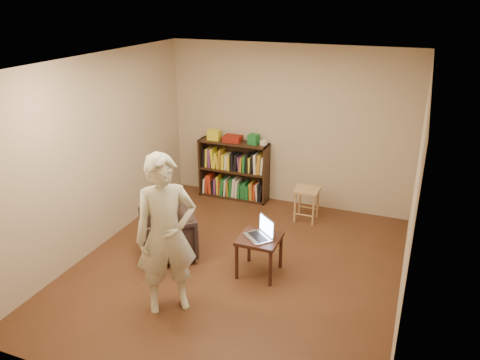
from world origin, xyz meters
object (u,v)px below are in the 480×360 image
at_px(bookshelf, 234,173).
at_px(side_table, 259,243).
at_px(laptop, 261,233).
at_px(armchair, 168,235).
at_px(person, 166,235).
at_px(stool, 307,195).

relative_size(bookshelf, side_table, 2.35).
bearing_deg(laptop, armchair, -135.55).
relative_size(laptop, person, 0.23).
xyz_separation_m(bookshelf, armchair, (-0.08, -2.14, -0.12)).
distance_m(armchair, person, 1.25).
bearing_deg(stool, person, -108.47).
relative_size(armchair, person, 0.39).
height_order(bookshelf, person, person).
xyz_separation_m(armchair, laptop, (1.29, 0.07, 0.25)).
xyz_separation_m(bookshelf, stool, (1.38, -0.41, -0.02)).
distance_m(bookshelf, stool, 1.44).
xyz_separation_m(stool, armchair, (-1.46, -1.73, -0.10)).
height_order(stool, side_table, stool).
relative_size(stool, armchair, 0.75).
xyz_separation_m(bookshelf, laptop, (1.21, -2.07, 0.13)).
distance_m(armchair, side_table, 1.28).
xyz_separation_m(armchair, person, (0.56, -0.95, 0.59)).
bearing_deg(laptop, side_table, -112.55).
bearing_deg(person, side_table, 16.19).
bearing_deg(stool, bookshelf, 163.47).
relative_size(armchair, laptop, 1.67).
distance_m(bookshelf, armchair, 2.14).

